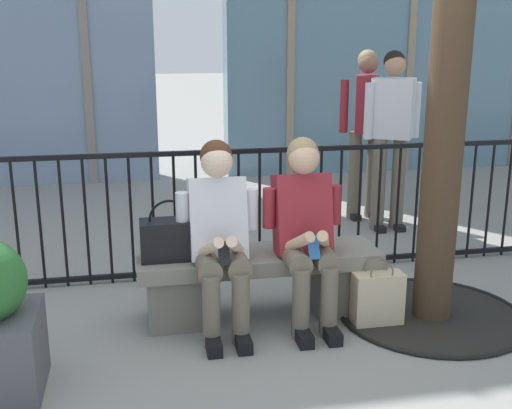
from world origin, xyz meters
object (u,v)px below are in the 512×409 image
Objects in this scene: seated_person_with_phone at (219,231)px; handbag_on_bench at (170,238)px; stone_bench at (259,277)px; bystander_at_railing at (392,127)px; bystander_further_back at (366,122)px; seated_person_companion at (305,226)px; shopping_bag at (377,298)px.

seated_person_with_phone is 0.33m from handbag_on_bench.
bystander_at_railing is (1.62, 1.71, 0.73)m from stone_bench.
bystander_at_railing is at bearing -78.63° from bystander_further_back.
bystander_at_railing reaches higher than seated_person_companion.
bystander_further_back is (1.26, 2.28, 0.35)m from seated_person_companion.
seated_person_with_phone reaches higher than shopping_bag.
seated_person_with_phone is at bearing 180.00° from seated_person_companion.
handbag_on_bench is (-0.58, -0.01, 0.31)m from stone_bench.
seated_person_companion is at bearing -7.87° from handbag_on_bench.
shopping_bag is (0.73, -0.28, -0.09)m from stone_bench.
bystander_further_back reaches higher than seated_person_with_phone.
shopping_bag is at bearing -21.29° from stone_bench.
stone_bench is 0.49m from seated_person_companion.
seated_person_companion is 0.71× the size of bystander_further_back.
handbag_on_bench reaches higher than stone_bench.
seated_person_companion is 3.11× the size of handbag_on_bench.
stone_bench is 2.74m from bystander_further_back.
bystander_further_back is at bearing 45.57° from handbag_on_bench.
seated_person_companion is 0.67m from shopping_bag.
bystander_at_railing is at bearing 43.97° from seated_person_with_phone.
handbag_on_bench is 0.86× the size of shopping_bag.
stone_bench is at bearing 0.99° from handbag_on_bench.
seated_person_with_phone is 1.12m from shopping_bag.
seated_person_companion reaches higher than shopping_bag.
bystander_further_back reaches higher than stone_bench.
stone_bench is 0.66m from handbag_on_bench.
handbag_on_bench is at bearing -134.43° from bystander_further_back.
stone_bench is 0.94× the size of bystander_further_back.
seated_person_with_phone reaches higher than stone_bench.
stone_bench is 2.47m from bystander_at_railing.
handbag_on_bench is at bearing 172.13° from seated_person_companion.
seated_person_with_phone is at bearing 171.21° from shopping_bag.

